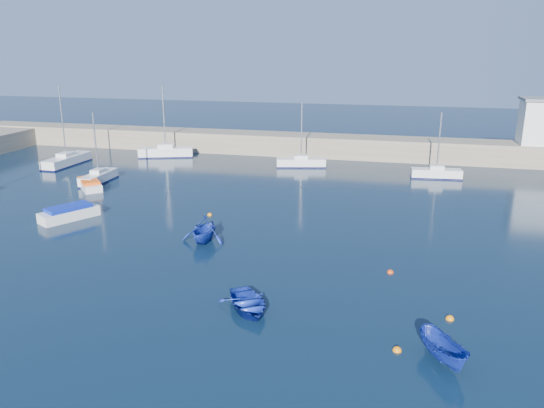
% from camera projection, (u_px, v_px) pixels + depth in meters
% --- Properties ---
extents(ground, '(220.00, 220.00, 0.00)m').
position_uv_depth(ground, '(144.00, 333.00, 26.10)').
color(ground, black).
rests_on(ground, ground).
extents(back_wall, '(96.00, 4.50, 2.60)m').
position_uv_depth(back_wall, '(308.00, 145.00, 68.53)').
color(back_wall, gray).
rests_on(back_wall, ground).
extents(sailboat_3, '(1.56, 5.39, 7.18)m').
position_uv_depth(sailboat_3, '(99.00, 177.00, 54.80)').
color(sailboat_3, silver).
rests_on(sailboat_3, ground).
extents(sailboat_4, '(2.24, 7.21, 9.30)m').
position_uv_depth(sailboat_4, '(67.00, 160.00, 62.79)').
color(sailboat_4, silver).
rests_on(sailboat_4, ground).
extents(sailboat_5, '(7.02, 3.97, 9.00)m').
position_uv_depth(sailboat_5, '(166.00, 152.00, 67.47)').
color(sailboat_5, silver).
rests_on(sailboat_5, ground).
extents(sailboat_6, '(5.89, 2.90, 7.53)m').
position_uv_depth(sailboat_6, '(301.00, 162.00, 61.89)').
color(sailboat_6, silver).
rests_on(sailboat_6, ground).
extents(sailboat_7, '(5.34, 2.00, 7.00)m').
position_uv_depth(sailboat_7, '(436.00, 173.00, 56.56)').
color(sailboat_7, silver).
rests_on(sailboat_7, ground).
extents(motorboat_1, '(3.71, 4.86, 1.14)m').
position_uv_depth(motorboat_1, '(69.00, 213.00, 43.12)').
color(motorboat_1, silver).
rests_on(motorboat_1, ground).
extents(motorboat_2, '(4.32, 4.47, 0.95)m').
position_uv_depth(motorboat_2, '(89.00, 184.00, 52.56)').
color(motorboat_2, silver).
rests_on(motorboat_2, ground).
extents(dinghy_center, '(4.27, 4.57, 0.77)m').
position_uv_depth(dinghy_center, '(248.00, 304.00, 28.23)').
color(dinghy_center, '#162C99').
rests_on(dinghy_center, ground).
extents(dinghy_left, '(3.13, 3.62, 1.90)m').
position_uv_depth(dinghy_left, '(204.00, 229.00, 38.03)').
color(dinghy_left, '#162C99').
rests_on(dinghy_left, ground).
extents(dinghy_right, '(2.64, 3.39, 1.24)m').
position_uv_depth(dinghy_right, '(444.00, 350.00, 23.45)').
color(dinghy_right, '#162C99').
rests_on(dinghy_right, ground).
extents(buoy_1, '(0.42, 0.42, 0.42)m').
position_uv_depth(buoy_1, '(390.00, 273.00, 33.02)').
color(buoy_1, '#BF3A0E').
rests_on(buoy_1, ground).
extents(buoy_2, '(0.45, 0.45, 0.45)m').
position_uv_depth(buoy_2, '(450.00, 319.00, 27.39)').
color(buoy_2, orange).
rests_on(buoy_2, ground).
extents(buoy_3, '(0.41, 0.41, 0.41)m').
position_uv_depth(buoy_3, '(210.00, 215.00, 44.28)').
color(buoy_3, orange).
rests_on(buoy_3, ground).
extents(buoy_5, '(0.43, 0.43, 0.43)m').
position_uv_depth(buoy_5, '(397.00, 351.00, 24.55)').
color(buoy_5, orange).
rests_on(buoy_5, ground).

